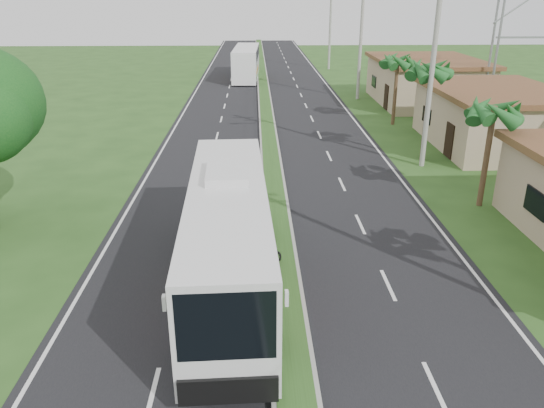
{
  "coord_description": "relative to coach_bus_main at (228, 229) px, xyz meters",
  "views": [
    {
      "loc": [
        -0.91,
        -10.34,
        9.19
      ],
      "look_at": [
        -0.31,
        7.99,
        1.8
      ],
      "focal_mm": 35.0,
      "sensor_mm": 36.0,
      "label": 1
    }
  ],
  "objects": [
    {
      "name": "ground",
      "position": [
        1.8,
        -5.16,
        -2.08
      ],
      "size": [
        180.0,
        180.0,
        0.0
      ],
      "primitive_type": "plane",
      "color": "#274A1B",
      "rests_on": "ground"
    },
    {
      "name": "road_asphalt",
      "position": [
        1.8,
        14.84,
        -2.07
      ],
      "size": [
        14.0,
        160.0,
        0.02
      ],
      "primitive_type": "cube",
      "color": "black",
      "rests_on": "ground"
    },
    {
      "name": "median_strip",
      "position": [
        1.8,
        14.84,
        -1.98
      ],
      "size": [
        1.2,
        160.0,
        0.18
      ],
      "color": "gray",
      "rests_on": "ground"
    },
    {
      "name": "lane_edge_left",
      "position": [
        -4.9,
        14.84,
        -2.08
      ],
      "size": [
        0.12,
        160.0,
        0.01
      ],
      "primitive_type": "cube",
      "color": "silver",
      "rests_on": "ground"
    },
    {
      "name": "lane_edge_right",
      "position": [
        8.5,
        14.84,
        -2.08
      ],
      "size": [
        0.12,
        160.0,
        0.01
      ],
      "primitive_type": "cube",
      "color": "silver",
      "rests_on": "ground"
    },
    {
      "name": "shop_mid",
      "position": [
        15.8,
        16.84,
        -0.22
      ],
      "size": [
        7.6,
        10.6,
        3.67
      ],
      "color": "tan",
      "rests_on": "ground"
    },
    {
      "name": "shop_far",
      "position": [
        15.8,
        30.84,
        -0.15
      ],
      "size": [
        8.6,
        11.6,
        3.82
      ],
      "color": "tan",
      "rests_on": "ground"
    },
    {
      "name": "palm_verge_b",
      "position": [
        11.2,
        6.84,
        2.28
      ],
      "size": [
        2.4,
        2.4,
        5.05
      ],
      "color": "#473321",
      "rests_on": "ground"
    },
    {
      "name": "palm_verge_c",
      "position": [
        10.6,
        13.84,
        3.04
      ],
      "size": [
        2.4,
        2.4,
        5.85
      ],
      "color": "#473321",
      "rests_on": "ground"
    },
    {
      "name": "palm_verge_d",
      "position": [
        11.1,
        22.84,
        2.47
      ],
      "size": [
        2.4,
        2.4,
        5.25
      ],
      "color": "#473321",
      "rests_on": "ground"
    },
    {
      "name": "utility_pole_b",
      "position": [
        10.27,
        12.84,
        4.18
      ],
      "size": [
        3.2,
        0.28,
        12.0
      ],
      "color": "gray",
      "rests_on": "ground"
    },
    {
      "name": "utility_pole_c",
      "position": [
        10.3,
        32.84,
        3.59
      ],
      "size": [
        1.6,
        0.28,
        11.0
      ],
      "color": "gray",
      "rests_on": "ground"
    },
    {
      "name": "utility_pole_d",
      "position": [
        10.3,
        52.84,
        3.34
      ],
      "size": [
        1.6,
        0.28,
        10.5
      ],
      "color": "gray",
      "rests_on": "ground"
    },
    {
      "name": "coach_bus_main",
      "position": [
        0.0,
        0.0,
        0.0
      ],
      "size": [
        2.87,
        11.77,
        3.78
      ],
      "rotation": [
        0.0,
        0.0,
        0.04
      ],
      "color": "silver",
      "rests_on": "ground"
    },
    {
      "name": "coach_bus_far",
      "position": [
        0.0,
        45.55,
        -0.15
      ],
      "size": [
        2.96,
        11.73,
        3.39
      ],
      "rotation": [
        0.0,
        0.0,
        -0.04
      ],
      "color": "white",
      "rests_on": "ground"
    },
    {
      "name": "motorcyclist",
      "position": [
        1.01,
        1.05,
        -1.17
      ],
      "size": [
        1.73,
        1.06,
        2.42
      ],
      "rotation": [
        0.0,
        0.0,
        0.38
      ],
      "color": "black",
      "rests_on": "ground"
    }
  ]
}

